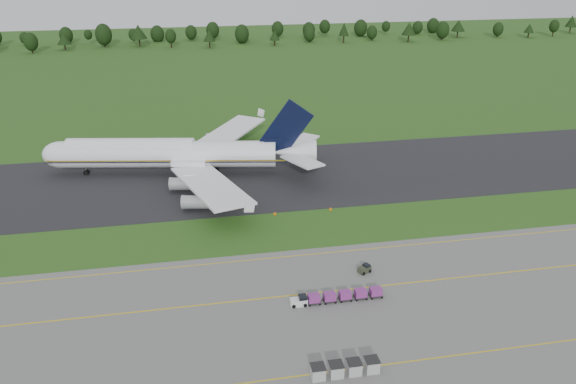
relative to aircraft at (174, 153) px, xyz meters
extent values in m
plane|color=#264D17|center=(19.68, -33.67, -5.30)|extent=(600.00, 600.00, 0.00)
cube|color=#60615C|center=(19.68, -67.67, -5.27)|extent=(300.00, 52.00, 0.06)
cube|color=black|center=(19.68, -5.67, -5.26)|extent=(300.00, 40.00, 0.08)
cube|color=gold|center=(19.68, -55.67, -5.24)|extent=(300.00, 0.25, 0.01)
cube|color=gold|center=(19.68, -73.67, -5.24)|extent=(300.00, 0.20, 0.01)
cube|color=gold|center=(19.68, -43.67, -5.24)|extent=(120.00, 0.20, 0.01)
cylinder|color=black|center=(-71.39, 180.64, -3.44)|extent=(0.70, 0.70, 3.72)
sphere|color=#1A3111|center=(-71.39, 180.64, 0.38)|extent=(7.07, 7.07, 7.07)
cylinder|color=black|center=(-56.50, 187.20, -3.79)|extent=(0.70, 0.70, 3.02)
cone|color=#1A3111|center=(-56.50, 187.20, 0.40)|extent=(7.27, 7.27, 5.37)
cylinder|color=black|center=(-37.08, 193.31, -3.15)|extent=(0.70, 0.70, 4.30)
sphere|color=#1A3111|center=(-37.08, 193.31, 1.27)|extent=(8.82, 8.82, 8.82)
cylinder|color=black|center=(-18.62, 191.65, -3.24)|extent=(0.70, 0.70, 4.13)
cone|color=#1A3111|center=(-18.62, 191.65, 2.50)|extent=(8.90, 8.90, 7.34)
cylinder|color=black|center=(-1.64, 183.98, -3.29)|extent=(0.70, 0.70, 4.02)
sphere|color=#1A3111|center=(-1.64, 183.98, 0.84)|extent=(5.85, 5.85, 5.85)
cylinder|color=black|center=(18.59, 179.80, -3.57)|extent=(0.70, 0.70, 3.47)
cone|color=#1A3111|center=(18.59, 179.80, 1.25)|extent=(6.36, 6.36, 6.17)
cylinder|color=black|center=(37.36, 192.24, -3.62)|extent=(0.70, 0.70, 3.36)
sphere|color=#1A3111|center=(37.36, 192.24, -0.17)|extent=(7.91, 7.91, 7.91)
cylinder|color=black|center=(54.02, 180.99, -3.84)|extent=(0.70, 0.70, 2.92)
cone|color=#1A3111|center=(54.02, 180.99, 0.21)|extent=(5.66, 5.66, 5.19)
cylinder|color=black|center=(75.20, 188.73, -3.83)|extent=(0.70, 0.70, 2.95)
sphere|color=#1A3111|center=(75.20, 188.73, -0.80)|extent=(6.28, 6.28, 6.28)
cylinder|color=black|center=(93.70, 183.03, -3.31)|extent=(0.70, 0.70, 3.98)
cone|color=#1A3111|center=(93.70, 183.03, 2.22)|extent=(5.76, 5.76, 7.08)
cylinder|color=black|center=(111.82, 187.89, -3.79)|extent=(0.70, 0.70, 3.02)
sphere|color=#1A3111|center=(111.82, 187.89, -0.68)|extent=(6.01, 6.01, 6.01)
cylinder|color=black|center=(130.85, 179.70, -3.37)|extent=(0.70, 0.70, 3.87)
cone|color=#1A3111|center=(130.85, 179.70, 2.01)|extent=(8.18, 8.18, 6.88)
cylinder|color=black|center=(152.50, 182.34, -3.45)|extent=(0.70, 0.70, 3.70)
sphere|color=#1A3111|center=(152.50, 182.34, 0.36)|extent=(7.54, 7.54, 7.54)
cylinder|color=black|center=(165.83, 190.03, -3.47)|extent=(0.70, 0.70, 3.66)
cone|color=#1A3111|center=(165.83, 190.03, 1.62)|extent=(8.15, 8.15, 6.51)
cylinder|color=black|center=(189.66, 186.28, -3.76)|extent=(0.70, 0.70, 3.07)
sphere|color=#1A3111|center=(189.66, 186.28, -0.60)|extent=(6.15, 6.15, 6.15)
cylinder|color=black|center=(207.04, 181.66, -3.85)|extent=(0.70, 0.70, 2.90)
cone|color=#1A3111|center=(207.04, 181.66, 0.18)|extent=(5.95, 5.95, 5.16)
cylinder|color=black|center=(223.96, 182.81, -3.29)|extent=(0.70, 0.70, 4.02)
sphere|color=#1A3111|center=(223.96, 182.81, 0.85)|extent=(5.77, 5.77, 5.77)
cylinder|color=black|center=(242.70, 193.19, -3.36)|extent=(0.70, 0.70, 3.88)
cone|color=#1A3111|center=(242.70, 193.19, 2.03)|extent=(6.96, 6.96, 6.89)
cylinder|color=white|center=(-1.19, 0.21, -0.19)|extent=(51.44, 15.08, 6.34)
cylinder|color=white|center=(-9.87, 1.73, 1.31)|extent=(30.37, 10.05, 4.95)
sphere|color=white|center=(-26.36, 4.62, -0.19)|extent=(6.34, 6.34, 6.34)
cone|color=white|center=(28.75, -5.04, 0.25)|extent=(10.59, 7.61, 6.03)
cube|color=gold|center=(-1.74, -2.93, -0.72)|extent=(55.56, 9.79, 0.31)
cube|color=white|center=(7.58, -18.42, -0.98)|extent=(16.75, 31.23, 0.48)
cube|color=white|center=(13.39, 14.74, -0.98)|extent=(24.72, 29.43, 0.48)
cylinder|color=gray|center=(2.05, -11.63, -3.19)|extent=(6.56, 3.84, 2.82)
cylinder|color=gray|center=(4.56, -21.91, -3.19)|extent=(6.56, 3.84, 2.82)
cylinder|color=gray|center=(5.89, 10.24, -3.19)|extent=(6.56, 3.84, 2.82)
cylinder|color=gray|center=(11.75, 19.05, -3.19)|extent=(6.56, 3.84, 2.82)
cube|color=black|center=(26.60, -4.66, 6.19)|extent=(12.74, 2.70, 14.15)
cube|color=white|center=(28.91, -11.78, 0.52)|extent=(8.79, 12.44, 0.40)
cube|color=white|center=(31.20, 1.24, 0.52)|extent=(11.26, 11.76, 0.40)
cylinder|color=slate|center=(-21.15, 3.71, -4.33)|extent=(0.32, 0.32, 1.94)
cylinder|color=black|center=(-21.15, 3.71, -4.73)|extent=(1.27, 0.98, 1.15)
cylinder|color=slate|center=(3.33, -4.61, -4.33)|extent=(0.32, 0.32, 1.94)
cylinder|color=black|center=(3.33, -4.61, -4.73)|extent=(1.27, 0.98, 1.15)
cylinder|color=slate|center=(4.70, 3.20, -4.33)|extent=(0.32, 0.32, 1.94)
cylinder|color=black|center=(4.70, 3.20, -4.73)|extent=(1.27, 0.98, 1.15)
cube|color=silver|center=(18.65, -58.39, -4.69)|extent=(2.60, 1.40, 1.10)
cylinder|color=black|center=(17.75, -59.09, -4.94)|extent=(0.60, 0.22, 0.60)
cube|color=black|center=(21.06, -58.39, -4.89)|extent=(2.00, 1.50, 0.12)
cube|color=#742972|center=(21.06, -58.39, -4.29)|extent=(1.80, 1.40, 1.10)
cylinder|color=black|center=(20.26, -59.09, -5.07)|extent=(0.34, 0.15, 0.34)
cube|color=black|center=(23.56, -58.39, -4.89)|extent=(2.00, 1.50, 0.12)
cube|color=#742972|center=(23.56, -58.39, -4.29)|extent=(1.80, 1.40, 1.10)
cylinder|color=black|center=(22.76, -59.09, -5.07)|extent=(0.34, 0.15, 0.34)
cube|color=black|center=(26.06, -58.39, -4.89)|extent=(2.00, 1.50, 0.12)
cube|color=#742972|center=(26.06, -58.39, -4.29)|extent=(1.80, 1.40, 1.10)
cylinder|color=black|center=(25.26, -59.09, -5.07)|extent=(0.34, 0.15, 0.34)
cube|color=black|center=(28.57, -58.39, -4.89)|extent=(2.00, 1.50, 0.12)
cube|color=#742972|center=(28.57, -58.39, -4.29)|extent=(1.80, 1.40, 1.10)
cylinder|color=black|center=(27.77, -59.09, -5.07)|extent=(0.34, 0.15, 0.34)
cube|color=black|center=(31.07, -58.39, -4.89)|extent=(2.00, 1.50, 0.12)
cube|color=#742972|center=(31.07, -58.39, -4.29)|extent=(1.80, 1.40, 1.10)
cylinder|color=black|center=(30.27, -59.09, -5.07)|extent=(0.34, 0.15, 0.34)
cylinder|color=black|center=(18.65, -58.39, -4.94)|extent=(0.60, 0.22, 0.60)
cube|color=#2D3424|center=(31.51, -51.21, -4.68)|extent=(2.37, 1.97, 1.12)
cylinder|color=black|center=(30.79, -51.82, -4.95)|extent=(0.57, 0.20, 0.57)
cylinder|color=black|center=(32.22, -50.59, -4.95)|extent=(0.57, 0.20, 0.57)
cube|color=#A8A8A8|center=(17.89, -74.39, -4.37)|extent=(1.74, 1.74, 1.74)
cube|color=black|center=(17.89, -74.39, -3.46)|extent=(1.85, 1.85, 0.09)
cube|color=#A8A8A8|center=(20.29, -74.39, -4.37)|extent=(1.74, 1.74, 1.74)
cube|color=black|center=(20.29, -74.39, -3.46)|extent=(1.85, 1.85, 0.09)
cube|color=#A8A8A8|center=(22.69, -74.39, -4.37)|extent=(1.74, 1.74, 1.74)
cube|color=black|center=(22.69, -74.39, -3.46)|extent=(1.85, 1.85, 0.09)
cube|color=#A8A8A8|center=(25.09, -74.39, -4.37)|extent=(1.74, 1.74, 1.74)
cube|color=black|center=(25.09, -74.39, -3.46)|extent=(1.85, 1.85, 0.09)
cube|color=orange|center=(20.13, -26.71, -5.00)|extent=(0.50, 0.12, 0.60)
cube|color=black|center=(20.13, -26.71, -5.28)|extent=(0.30, 0.30, 0.04)
cube|color=orange|center=(31.92, -26.71, -5.00)|extent=(0.50, 0.12, 0.60)
cube|color=black|center=(31.92, -26.71, -5.28)|extent=(0.30, 0.30, 0.04)
camera|label=1|loc=(3.85, -129.00, 45.82)|focal=35.00mm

